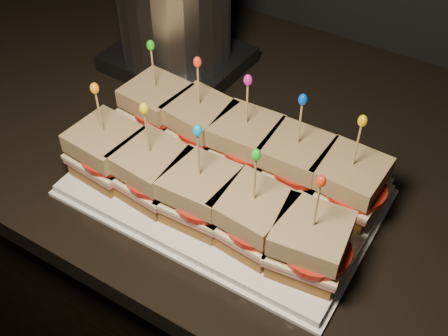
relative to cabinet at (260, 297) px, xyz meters
The scene contains 75 objects.
cabinet is the anchor object (origin of this frame).
granite_slab 0.46m from the cabinet, ahead, with size 2.21×0.73×0.04m, color black.
platter 0.51m from the cabinet, 91.14° to the right, with size 0.43×0.27×0.02m, color white.
platter_rim 0.50m from the cabinet, 91.14° to the right, with size 0.44×0.28×0.01m, color white.
sandwich_0_bread_bot 0.54m from the cabinet, 152.08° to the right, with size 0.09×0.09×0.02m, color brown.
sandwich_0_ham 0.55m from the cabinet, 152.08° to the right, with size 0.09×0.09×0.01m, color #C66365.
sandwich_0_cheese 0.56m from the cabinet, 152.08° to the right, with size 0.10×0.09×0.01m, color #FFEBA9.
sandwich_0_tomato 0.56m from the cabinet, 148.63° to the right, with size 0.09×0.09×0.01m, color red.
sandwich_0_bread_top 0.59m from the cabinet, 152.08° to the right, with size 0.09×0.09×0.03m, color #5C310C.
sandwich_0_pick 0.63m from the cabinet, 152.08° to the right, with size 0.00×0.00×0.09m, color tan.
sandwich_0_frill 0.67m from the cabinet, 152.08° to the right, with size 0.01×0.01×0.02m, color #22BB12.
sandwich_1_bread_bot 0.52m from the cabinet, 133.85° to the right, with size 0.09×0.09×0.02m, color brown.
sandwich_1_ham 0.53m from the cabinet, 133.85° to the right, with size 0.09×0.09×0.01m, color #C66365.
sandwich_1_cheese 0.54m from the cabinet, 133.85° to the right, with size 0.10×0.09×0.01m, color #FFEBA9.
sandwich_1_tomato 0.55m from the cabinet, 127.68° to the right, with size 0.09×0.09×0.01m, color red.
sandwich_1_bread_top 0.57m from the cabinet, 133.85° to the right, with size 0.09×0.09×0.03m, color #5C310C.
sandwich_1_pick 0.61m from the cabinet, 133.85° to the right, with size 0.00×0.00×0.09m, color tan.
sandwich_1_frill 0.66m from the cabinet, 133.85° to the right, with size 0.01×0.01×0.02m, color red.
sandwich_2_bread_bot 0.51m from the cabinet, 91.94° to the right, with size 0.09×0.09×0.02m, color brown.
sandwich_2_ham 0.53m from the cabinet, 91.94° to the right, with size 0.09×0.09×0.01m, color #C66365.
sandwich_2_cheese 0.53m from the cabinet, 91.94° to the right, with size 0.10×0.09×0.01m, color #FFEBA9.
sandwich_2_tomato 0.54m from the cabinet, 84.54° to the right, with size 0.09×0.09×0.01m, color red.
sandwich_2_bread_top 0.56m from the cabinet, 91.94° to the right, with size 0.09×0.09×0.03m, color #5C310C.
sandwich_2_pick 0.61m from the cabinet, 91.94° to the right, with size 0.00×0.00×0.09m, color tan.
sandwich_2_frill 0.65m from the cabinet, 91.94° to the right, with size 0.01×0.01×0.02m, color #CE19A1.
sandwich_3_bread_bot 0.52m from the cabinet, 48.23° to the right, with size 0.09×0.09×0.02m, color brown.
sandwich_3_ham 0.53m from the cabinet, 48.23° to the right, with size 0.09×0.09×0.01m, color #C66365.
sandwich_3_cheese 0.54m from the cabinet, 48.23° to the right, with size 0.10×0.09×0.01m, color #FFEBA9.
sandwich_3_tomato 0.55m from the cabinet, 46.07° to the right, with size 0.09×0.09×0.01m, color red.
sandwich_3_bread_top 0.57m from the cabinet, 48.23° to the right, with size 0.09×0.09×0.03m, color #5C310C.
sandwich_3_pick 0.61m from the cabinet, 48.23° to the right, with size 0.00×0.00×0.09m, color tan.
sandwich_3_frill 0.66m from the cabinet, 48.23° to the right, with size 0.01×0.01×0.02m, color #0243E1.
sandwich_4_bread_bot 0.54m from the cabinet, 28.79° to the right, with size 0.09×0.09×0.02m, color brown.
sandwich_4_ham 0.55m from the cabinet, 28.79° to the right, with size 0.09×0.09×0.01m, color #C66365.
sandwich_4_cheese 0.56m from the cabinet, 28.79° to the right, with size 0.10×0.09×0.01m, color #FFEBA9.
sandwich_4_tomato 0.57m from the cabinet, 28.64° to the right, with size 0.09×0.09×0.01m, color red.
sandwich_4_bread_top 0.58m from the cabinet, 28.79° to the right, with size 0.09×0.09×0.03m, color #5C310C.
sandwich_4_pick 0.63m from the cabinet, 28.79° to the right, with size 0.00×0.00×0.09m, color tan.
sandwich_4_frill 0.67m from the cabinet, 28.79° to the right, with size 0.01×0.01×0.02m, color #EBB60B.
sandwich_5_bread_bot 0.57m from the cabinet, 128.29° to the right, with size 0.09×0.09×0.02m, color brown.
sandwich_5_ham 0.59m from the cabinet, 128.29° to the right, with size 0.09×0.09×0.01m, color #C66365.
sandwich_5_cheese 0.59m from the cabinet, 128.29° to the right, with size 0.10×0.09×0.01m, color #FFEBA9.
sandwich_5_tomato 0.60m from the cabinet, 125.46° to the right, with size 0.09×0.09×0.01m, color red.
sandwich_5_bread_top 0.62m from the cabinet, 128.29° to the right, with size 0.09×0.09×0.03m, color #5C310C.
sandwich_5_pick 0.66m from the cabinet, 128.29° to the right, with size 0.00×0.00×0.09m, color tan.
sandwich_5_frill 0.70m from the cabinet, 128.29° to the right, with size 0.01×0.01×0.02m, color orange.
sandwich_6_bread_bot 0.55m from the cabinet, 111.89° to the right, with size 0.09×0.09×0.02m, color brown.
sandwich_6_ham 0.57m from the cabinet, 111.89° to the right, with size 0.09×0.09×0.01m, color #C66365.
sandwich_6_cheese 0.57m from the cabinet, 111.89° to the right, with size 0.10×0.09×0.01m, color #FFEBA9.
sandwich_6_tomato 0.58m from the cabinet, 108.54° to the right, with size 0.09×0.09×0.01m, color red.
sandwich_6_bread_top 0.60m from the cabinet, 111.89° to the right, with size 0.09×0.09×0.03m, color #5C310C.
sandwich_6_pick 0.64m from the cabinet, 111.89° to the right, with size 0.00×0.00×0.09m, color tan.
sandwich_6_frill 0.68m from the cabinet, 111.89° to the right, with size 0.01×0.01×0.02m, color yellow.
sandwich_7_bread_bot 0.55m from the cabinet, 90.81° to the right, with size 0.09×0.09×0.02m, color brown.
sandwich_7_ham 0.56m from the cabinet, 90.81° to the right, with size 0.09×0.09×0.01m, color #C66365.
sandwich_7_cheese 0.57m from the cabinet, 90.81° to the right, with size 0.10×0.09×0.01m, color #FFEBA9.
sandwich_7_tomato 0.58m from the cabinet, 87.62° to the right, with size 0.09×0.09×0.01m, color red.
sandwich_7_bread_top 0.59m from the cabinet, 90.81° to the right, with size 0.09×0.09×0.03m, color #5C310C.
sandwich_7_pick 0.64m from the cabinet, 90.81° to the right, with size 0.00×0.00×0.09m, color tan.
sandwich_7_frill 0.68m from the cabinet, 90.81° to the right, with size 0.01×0.01×0.02m, color #089EC1.
sandwich_8_bread_bot 0.55m from the cabinet, 69.52° to the right, with size 0.09×0.09×0.02m, color brown.
sandwich_8_ham 0.57m from the cabinet, 69.52° to the right, with size 0.09×0.09×0.01m, color #C66365.
sandwich_8_cheese 0.57m from the cabinet, 69.52° to the right, with size 0.10×0.09×0.01m, color #FFEBA9.
sandwich_8_tomato 0.58m from the cabinet, 67.29° to the right, with size 0.09×0.09×0.01m, color red.
sandwich_8_bread_top 0.60m from the cabinet, 69.52° to the right, with size 0.09×0.09×0.03m, color #5C310C.
sandwich_8_pick 0.64m from the cabinet, 69.52° to the right, with size 0.00×0.00×0.09m, color tan.
sandwich_8_frill 0.68m from the cabinet, 69.52° to the right, with size 0.01×0.01×0.02m, color green.
sandwich_9_bread_bot 0.57m from the cabinet, 52.73° to the right, with size 0.09×0.09×0.02m, color brown.
sandwich_9_ham 0.58m from the cabinet, 52.73° to the right, with size 0.09×0.09×0.01m, color #C66365.
sandwich_9_cheese 0.59m from the cabinet, 52.73° to the right, with size 0.10×0.09×0.01m, color #FFEBA9.
sandwich_9_tomato 0.60m from the cabinet, 51.50° to the right, with size 0.09×0.09×0.01m, color red.
sandwich_9_bread_top 0.61m from the cabinet, 52.73° to the right, with size 0.09×0.09×0.03m, color #5C310C.
sandwich_9_pick 0.66m from the cabinet, 52.73° to the right, with size 0.00×0.00×0.09m, color tan.
sandwich_9_frill 0.70m from the cabinet, 52.73° to the right, with size 0.01×0.01×0.02m, color red.
appliance_base 0.56m from the cabinet, 160.29° to the left, with size 0.24×0.20×0.03m, color #262628.
Camera 1 is at (-0.02, 1.01, 1.53)m, focal length 45.00 mm.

